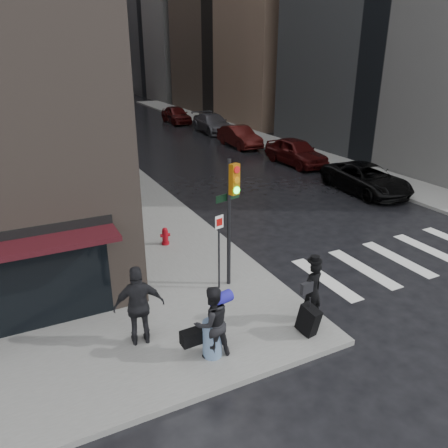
{
  "coord_description": "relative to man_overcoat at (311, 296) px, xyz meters",
  "views": [
    {
      "loc": [
        -4.88,
        -8.52,
        6.81
      ],
      "look_at": [
        1.27,
        3.76,
        1.3
      ],
      "focal_mm": 35.0,
      "sensor_mm": 36.0,
      "label": 1
    }
  ],
  "objects": [
    {
      "name": "ground",
      "position": [
        -1.46,
        0.87,
        -0.94
      ],
      "size": [
        140.0,
        140.0,
        0.0
      ],
      "primitive_type": "plane",
      "color": "black",
      "rests_on": "ground"
    },
    {
      "name": "sidewalk_left",
      "position": [
        -1.46,
        27.87,
        -0.87
      ],
      "size": [
        4.0,
        50.0,
        0.15
      ],
      "primitive_type": "cube",
      "color": "slate",
      "rests_on": "ground"
    },
    {
      "name": "sidewalk_right",
      "position": [
        12.04,
        27.87,
        -0.87
      ],
      "size": [
        3.0,
        50.0,
        0.15
      ],
      "primitive_type": "cube",
      "color": "slate",
      "rests_on": "ground"
    },
    {
      "name": "crosswalk",
      "position": [
        6.04,
        1.87,
        -0.94
      ],
      "size": [
        8.5,
        3.0,
        0.01
      ],
      "color": "silver",
      "rests_on": "ground"
    },
    {
      "name": "bldg_right_far",
      "position": [
        24.54,
        58.87,
        11.56
      ],
      "size": [
        22.0,
        20.0,
        25.0
      ],
      "primitive_type": "cube",
      "color": "slate",
      "rests_on": "ground"
    },
    {
      "name": "man_overcoat",
      "position": [
        0.0,
        0.0,
        0.0
      ],
      "size": [
        0.98,
        1.08,
        1.89
      ],
      "rotation": [
        0.0,
        0.0,
        3.31
      ],
      "color": "black",
      "rests_on": "ground"
    },
    {
      "name": "man_jeans",
      "position": [
        -2.85,
        -0.05,
        0.11
      ],
      "size": [
        1.29,
        0.72,
        1.8
      ],
      "rotation": [
        0.0,
        0.0,
        3.18
      ],
      "color": "black",
      "rests_on": "ground"
    },
    {
      "name": "man_greycoat",
      "position": [
        -4.17,
        1.17,
        0.23
      ],
      "size": [
        1.27,
        0.72,
        2.05
      ],
      "rotation": [
        0.0,
        0.0,
        2.95
      ],
      "color": "black",
      "rests_on": "ground"
    },
    {
      "name": "traffic_light",
      "position": [
        -0.97,
        2.68,
        1.71
      ],
      "size": [
        0.94,
        0.56,
        3.88
      ],
      "rotation": [
        0.0,
        0.0,
        0.26
      ],
      "color": "black",
      "rests_on": "ground"
    },
    {
      "name": "fire_hydrant",
      "position": [
        -1.71,
        6.39,
        -0.5
      ],
      "size": [
        0.37,
        0.29,
        0.65
      ],
      "rotation": [
        0.0,
        0.0,
        -0.1
      ],
      "color": "maroon",
      "rests_on": "ground"
    },
    {
      "name": "parked_car_0",
      "position": [
        9.69,
        8.24,
        -0.23
      ],
      "size": [
        2.7,
        5.29,
        1.43
      ],
      "primitive_type": "imported",
      "rotation": [
        0.0,
        0.0,
        -0.07
      ],
      "color": "black",
      "rests_on": "ground"
    },
    {
      "name": "parked_car_1",
      "position": [
        9.88,
        14.61,
        -0.12
      ],
      "size": [
        2.05,
        4.88,
        1.65
      ],
      "primitive_type": "imported",
      "rotation": [
        0.0,
        0.0,
        0.02
      ],
      "color": "#3B0C0B",
      "rests_on": "ground"
    },
    {
      "name": "parked_car_2",
      "position": [
        9.29,
        20.99,
        -0.18
      ],
      "size": [
        1.63,
        4.61,
        1.52
      ],
      "primitive_type": "imported",
      "rotation": [
        0.0,
        0.0,
        -0.01
      ],
      "color": "#3B0D0B",
      "rests_on": "ground"
    },
    {
      "name": "parked_car_3",
      "position": [
        10.07,
        27.36,
        -0.14
      ],
      "size": [
        2.45,
        5.59,
        1.6
      ],
      "primitive_type": "imported",
      "rotation": [
        0.0,
        0.0,
        -0.04
      ],
      "color": "#45444A",
      "rests_on": "ground"
    },
    {
      "name": "parked_car_4",
      "position": [
        9.11,
        33.73,
        -0.12
      ],
      "size": [
        2.1,
        4.87,
        1.64
      ],
      "primitive_type": "imported",
      "rotation": [
        0.0,
        0.0,
        -0.03
      ],
      "color": "#420D0D",
      "rests_on": "ground"
    }
  ]
}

